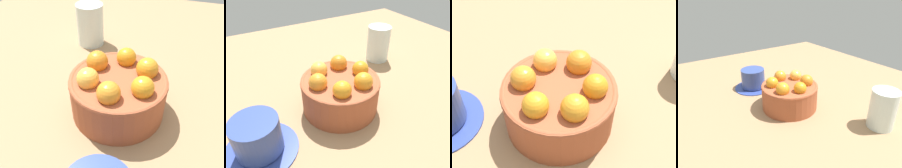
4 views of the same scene
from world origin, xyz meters
The scene contains 3 objects.
ground_plane centered at (0.00, 0.00, -1.54)cm, with size 125.14×115.29×3.08cm, color #997551.
terracotta_bowl centered at (0.00, 0.00, 4.61)cm, with size 16.85×16.85×10.32cm.
water_glass centered at (21.84, 13.98, 5.27)cm, with size 6.78×6.78×10.53cm, color silver.
Camera 1 is at (-29.85, -8.53, 31.60)cm, focal length 37.76 mm.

